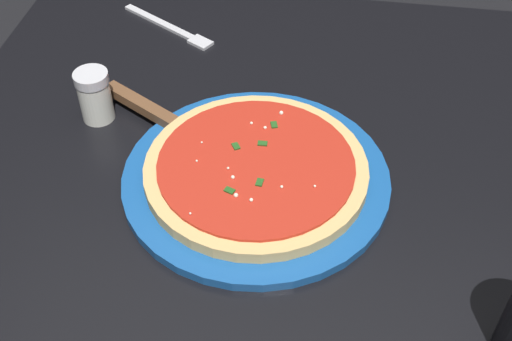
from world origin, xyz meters
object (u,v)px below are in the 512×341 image
serving_plate (256,178)px  pizza_server (163,118)px  pizza (256,169)px  parmesan_shaker (95,96)px  fork (172,28)px

serving_plate → pizza_server: pizza_server is taller
pizza → parmesan_shaker: bearing=-111.3°
fork → pizza_server: bearing=11.4°
pizza_server → parmesan_shaker: 0.10m
pizza_server → fork: size_ratio=1.25×
pizza → fork: size_ratio=1.63×
serving_plate → parmesan_shaker: (-0.09, -0.23, 0.03)m
pizza → pizza_server: pizza is taller
pizza → fork: bearing=-149.7°
pizza → parmesan_shaker: (-0.09, -0.23, 0.02)m
parmesan_shaker → pizza: bearing=68.7°
pizza → fork: pizza is taller
serving_plate → pizza: pizza is taller
serving_plate → pizza_server: (-0.08, -0.14, 0.01)m
serving_plate → fork: size_ratio=1.96×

